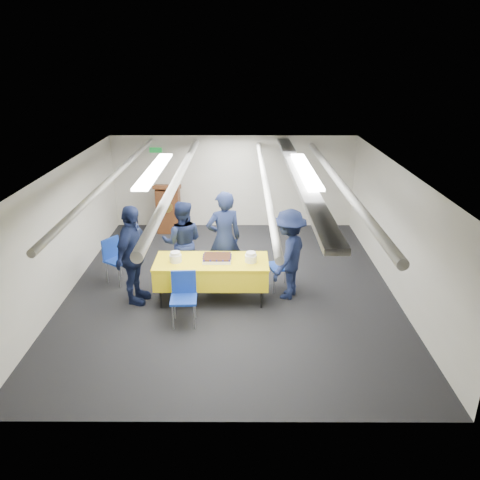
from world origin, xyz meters
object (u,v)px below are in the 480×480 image
object	(u,v)px
serving_table	(212,271)
podium	(168,208)
sailor_c	(133,255)
chair_left	(115,256)
sailor_b	(182,242)
chair_near	(184,292)
chair_right	(284,262)
sailor_a	(224,239)
sheet_cake	(217,258)
sailor_d	(289,254)

from	to	relation	value
serving_table	podium	world-z (taller)	podium
serving_table	sailor_c	world-z (taller)	sailor_c
chair_left	sailor_b	size ratio (longest dim) A/B	0.54
chair_near	sailor_b	xyz separation A→B (m)	(-0.19, 1.49, 0.28)
chair_right	chair_left	distance (m)	3.24
chair_near	chair_right	bearing A→B (deg)	34.97
chair_near	sailor_a	bearing A→B (deg)	66.15
sheet_cake	sailor_d	size ratio (longest dim) A/B	0.31
serving_table	sailor_d	xyz separation A→B (m)	(1.36, 0.14, 0.27)
chair_right	sailor_b	world-z (taller)	sailor_b
chair_left	sailor_a	world-z (taller)	sailor_a
sailor_b	podium	bearing A→B (deg)	-76.22
chair_near	chair_left	distance (m)	2.11
sheet_cake	chair_left	bearing A→B (deg)	159.38
chair_near	chair_right	xyz separation A→B (m)	(1.74, 1.22, 0.00)
chair_right	sailor_c	bearing A→B (deg)	-168.49
serving_table	chair_near	xyz separation A→B (m)	(-0.41, -0.73, -0.03)
chair_right	sailor_d	xyz separation A→B (m)	(0.03, -0.35, 0.29)
serving_table	sheet_cake	bearing A→B (deg)	1.52
sailor_b	sailor_c	world-z (taller)	sailor_c
chair_near	sailor_c	size ratio (longest dim) A/B	0.49
sheet_cake	chair_left	size ratio (longest dim) A/B	0.58
sailor_a	podium	bearing A→B (deg)	-80.90
serving_table	sheet_cake	size ratio (longest dim) A/B	3.92
sheet_cake	chair_right	size ratio (longest dim) A/B	0.58
chair_left	sailor_c	xyz separation A→B (m)	(0.55, -0.82, 0.36)
sheet_cake	sailor_c	world-z (taller)	sailor_c
sailor_a	sailor_d	world-z (taller)	sailor_a
sheet_cake	sailor_c	bearing A→B (deg)	-177.56
chair_left	sailor_b	xyz separation A→B (m)	(1.31, 0.00, 0.28)
chair_left	sailor_c	world-z (taller)	sailor_c
sheet_cake	sailor_d	xyz separation A→B (m)	(1.26, 0.14, 0.01)
sailor_a	sailor_d	distance (m)	1.27
chair_right	sailor_b	size ratio (longest dim) A/B	0.54
chair_right	serving_table	bearing A→B (deg)	-159.87
sheet_cake	chair_right	world-z (taller)	chair_right
sailor_a	chair_right	bearing A→B (deg)	153.71
chair_near	sheet_cake	bearing A→B (deg)	55.03
chair_near	sailor_b	bearing A→B (deg)	97.09
sheet_cake	chair_right	distance (m)	1.35
sailor_a	chair_left	bearing A→B (deg)	-21.04
sailor_c	chair_left	bearing A→B (deg)	47.69
chair_right	chair_near	bearing A→B (deg)	-145.03
chair_left	sailor_a	size ratio (longest dim) A/B	0.47
serving_table	chair_right	distance (m)	1.41
chair_near	sailor_d	world-z (taller)	sailor_d
chair_near	chair_left	bearing A→B (deg)	135.11
sheet_cake	sailor_a	bearing A→B (deg)	81.42
sailor_b	chair_near	bearing A→B (deg)	97.05
sailor_a	sailor_b	world-z (taller)	sailor_a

